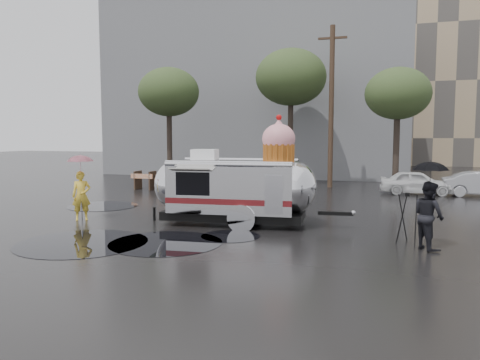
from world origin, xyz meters
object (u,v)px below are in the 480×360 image
(airstream_trailer, at_px, (237,185))
(person_left, at_px, (81,196))
(person_right, at_px, (429,215))
(tripod, at_px, (407,214))

(airstream_trailer, height_order, person_left, airstream_trailer)
(person_right, relative_size, tripod, 1.27)
(airstream_trailer, height_order, person_right, airstream_trailer)
(person_left, bearing_deg, airstream_trailer, -25.70)
(airstream_trailer, relative_size, person_right, 3.85)
(airstream_trailer, bearing_deg, person_left, -175.07)
(tripod, bearing_deg, airstream_trailer, 173.41)
(person_left, distance_m, tripod, 10.68)
(airstream_trailer, bearing_deg, person_right, -22.94)
(airstream_trailer, xyz_separation_m, person_right, (5.80, -1.88, -0.41))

